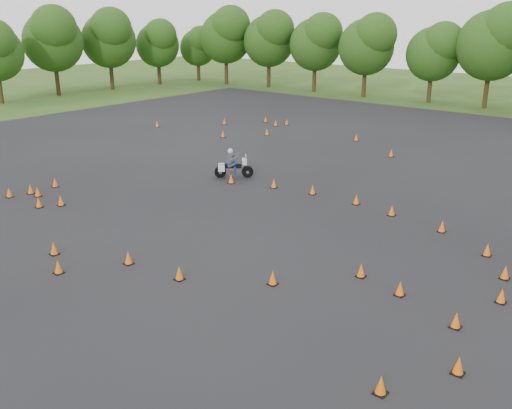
% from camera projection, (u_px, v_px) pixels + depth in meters
% --- Properties ---
extents(ground, '(140.00, 140.00, 0.00)m').
position_uv_depth(ground, '(182.00, 266.00, 19.63)').
color(ground, '#2D5119').
rests_on(ground, ground).
extents(asphalt_pad, '(62.00, 62.00, 0.00)m').
position_uv_depth(asphalt_pad, '(286.00, 219.00, 24.02)').
color(asphalt_pad, black).
rests_on(asphalt_pad, ground).
extents(traffic_cones, '(36.23, 32.82, 0.45)m').
position_uv_depth(traffic_cones, '(285.00, 218.00, 23.57)').
color(traffic_cones, '#FF650A').
rests_on(traffic_cones, asphalt_pad).
extents(rider_grey, '(1.96, 1.81, 1.58)m').
position_uv_depth(rider_grey, '(234.00, 163.00, 29.85)').
color(rider_grey, '#404448').
rests_on(rider_grey, ground).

